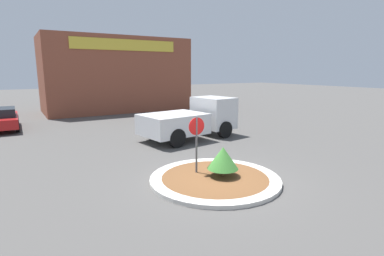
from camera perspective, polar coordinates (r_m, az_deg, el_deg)
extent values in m
plane|color=#514F4C|center=(10.29, 4.37, -9.97)|extent=(120.00, 120.00, 0.00)
cylinder|color=beige|center=(10.27, 4.37, -9.64)|extent=(4.38, 4.38, 0.13)
cylinder|color=brown|center=(10.27, 4.37, -9.63)|extent=(3.59, 3.59, 0.13)
cylinder|color=#4C4C51|center=(10.41, 0.86, -3.63)|extent=(0.07, 0.07, 2.10)
cylinder|color=#B71414|center=(10.25, 0.87, 0.33)|extent=(0.61, 0.03, 0.61)
cylinder|color=brown|center=(10.32, 5.86, -8.39)|extent=(0.08, 0.08, 0.26)
cone|color=#3D7F33|center=(10.16, 5.92, -5.68)|extent=(1.05, 1.05, 0.76)
cube|color=silver|center=(17.27, 4.11, 2.97)|extent=(2.00, 2.48, 1.74)
cube|color=silver|center=(15.52, -3.60, 0.78)|extent=(3.48, 2.81, 1.04)
cube|color=black|center=(17.64, 5.52, 4.12)|extent=(0.33, 2.01, 0.61)
cylinder|color=black|center=(18.09, 1.33, 0.73)|extent=(0.95, 0.39, 0.92)
cylinder|color=black|center=(16.52, 6.28, -0.32)|extent=(0.95, 0.39, 0.92)
cylinder|color=black|center=(16.19, -7.52, -0.58)|extent=(0.95, 0.39, 0.92)
cylinder|color=black|center=(14.41, -2.91, -1.93)|extent=(0.95, 0.39, 0.92)
cube|color=brown|center=(28.96, -14.27, 9.82)|extent=(12.60, 6.00, 6.54)
cube|color=gold|center=(26.15, -12.52, 15.21)|extent=(8.82, 0.08, 0.90)
cube|color=#B21919|center=(22.17, -32.63, 1.21)|extent=(1.94, 4.55, 0.58)
cube|color=black|center=(21.88, -32.79, 2.52)|extent=(1.69, 2.19, 0.50)
cylinder|color=black|center=(23.57, -30.37, 1.34)|extent=(0.22, 0.70, 0.70)
cylinder|color=black|center=(20.80, -30.29, 0.25)|extent=(0.22, 0.70, 0.70)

